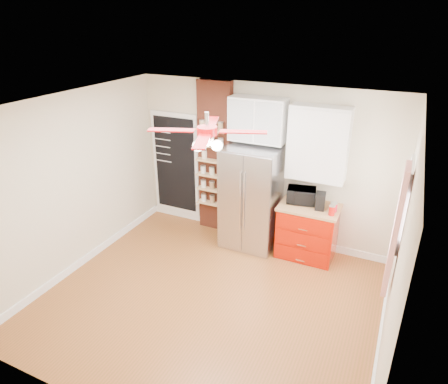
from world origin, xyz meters
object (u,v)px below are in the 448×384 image
at_px(toaster_oven, 301,195).
at_px(coffee_maker, 320,201).
at_px(fridge, 251,198).
at_px(canister_left, 332,211).
at_px(pantry_jar_oats, 204,154).
at_px(red_cabinet, 307,231).
at_px(ceiling_fan, 207,131).

distance_m(toaster_oven, coffee_maker, 0.34).
bearing_deg(fridge, coffee_maker, 1.85).
bearing_deg(toaster_oven, coffee_maker, -26.90).
bearing_deg(coffee_maker, fridge, 173.63).
bearing_deg(toaster_oven, canister_left, -35.27).
relative_size(canister_left, pantry_jar_oats, 1.03).
relative_size(red_cabinet, pantry_jar_oats, 6.58).
bearing_deg(red_cabinet, toaster_oven, 155.50).
height_order(fridge, pantry_jar_oats, fridge).
relative_size(toaster_oven, canister_left, 3.05).
relative_size(toaster_oven, coffee_maker, 1.72).
bearing_deg(red_cabinet, ceiling_fan, -118.71).
height_order(toaster_oven, canister_left, toaster_oven).
bearing_deg(coffee_maker, toaster_oven, 156.57).
bearing_deg(coffee_maker, canister_left, -43.02).
distance_m(red_cabinet, ceiling_fan, 2.75).
height_order(coffee_maker, pantry_jar_oats, pantry_jar_oats).
xyz_separation_m(ceiling_fan, coffee_maker, (1.08, 1.67, -1.39)).
height_order(fridge, toaster_oven, fridge).
xyz_separation_m(fridge, toaster_oven, (0.80, 0.13, 0.15)).
bearing_deg(red_cabinet, coffee_maker, -4.79).
xyz_separation_m(canister_left, pantry_jar_oats, (-2.29, 0.28, 0.47)).
relative_size(red_cabinet, toaster_oven, 2.11).
distance_m(toaster_oven, canister_left, 0.59).
bearing_deg(fridge, canister_left, -4.62).
xyz_separation_m(red_cabinet, coffee_maker, (0.16, -0.01, 0.58)).
xyz_separation_m(red_cabinet, ceiling_fan, (-0.92, -1.68, 1.97)).
height_order(fridge, red_cabinet, fridge).
bearing_deg(ceiling_fan, coffee_maker, 57.01).
xyz_separation_m(fridge, ceiling_fan, (0.05, -1.63, 1.55)).
bearing_deg(fridge, toaster_oven, 8.87).
distance_m(red_cabinet, coffee_maker, 0.60).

